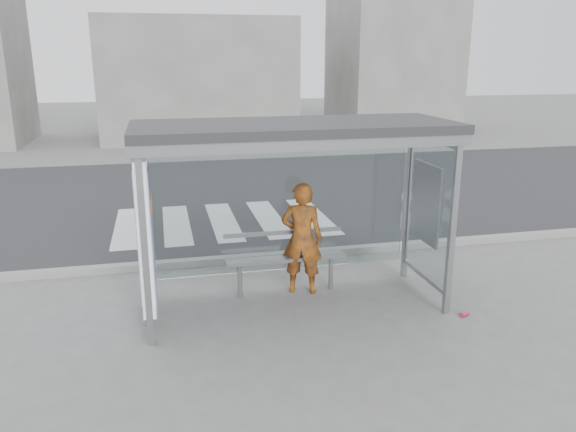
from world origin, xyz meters
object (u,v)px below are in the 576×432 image
at_px(person, 302,238).
at_px(bench, 286,258).
at_px(soda_can, 465,314).
at_px(bus_shelter, 267,170).

relative_size(person, bench, 0.94).
height_order(bench, soda_can, bench).
relative_size(bus_shelter, soda_can, 31.74).
relative_size(bench, soda_can, 13.48).
distance_m(bench, soda_can, 2.65).
height_order(bus_shelter, person, bus_shelter).
distance_m(person, soda_can, 2.52).
xyz_separation_m(bus_shelter, person, (0.59, 0.41, -1.13)).
distance_m(bus_shelter, person, 1.34).
bearing_deg(person, bus_shelter, 53.99).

